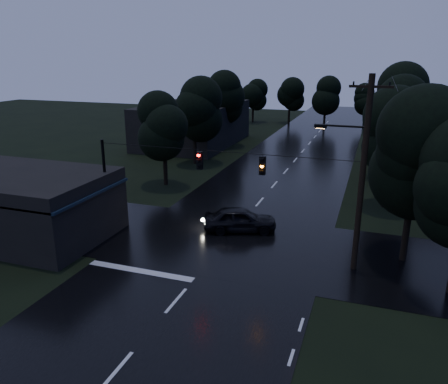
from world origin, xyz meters
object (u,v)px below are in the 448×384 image
Objects in this scene: utility_pole_far at (380,141)px; storefront at (14,203)px; utility_pole_main at (361,172)px; car at (240,219)px.

storefront is at bearing -138.20° from utility_pole_far.
utility_pole_far is (0.89, 17.00, -1.38)m from utility_pole_main.
storefront is at bearing -174.39° from utility_pole_main.
car is (-7.14, 3.02, -4.47)m from utility_pole_main.
storefront is 1.62× the size of utility_pole_far.
utility_pole_main is at bearing -93.00° from utility_pole_far.
car is at bearing 20.80° from storefront.
storefront is 14.19m from car.
utility_pole_far is at bearing 87.00° from utility_pole_main.
utility_pole_far is (21.25, 19.00, 1.86)m from storefront.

